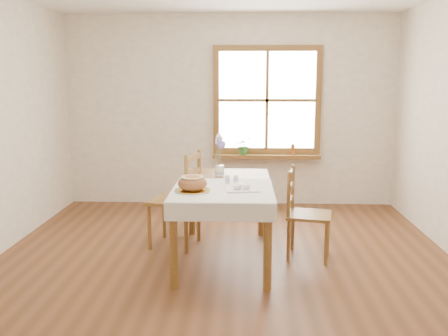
# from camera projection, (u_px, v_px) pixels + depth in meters

# --- Properties ---
(ground) EXTENTS (5.00, 5.00, 0.00)m
(ground) POSITION_uv_depth(u_px,v_px,m) (223.00, 269.00, 4.62)
(ground) COLOR brown
(ground) RESTS_ON ground
(room_walls) EXTENTS (4.60, 5.10, 2.65)m
(room_walls) POSITION_uv_depth(u_px,v_px,m) (223.00, 83.00, 4.32)
(room_walls) COLOR white
(room_walls) RESTS_ON ground
(window) EXTENTS (1.46, 0.08, 1.46)m
(window) POSITION_uv_depth(u_px,v_px,m) (267.00, 100.00, 6.77)
(window) COLOR olive
(window) RESTS_ON ground
(window_sill) EXTENTS (1.46, 0.20, 0.05)m
(window_sill) POSITION_uv_depth(u_px,v_px,m) (266.00, 156.00, 6.84)
(window_sill) COLOR olive
(window_sill) RESTS_ON ground
(dining_table) EXTENTS (0.90, 1.60, 0.75)m
(dining_table) POSITION_uv_depth(u_px,v_px,m) (224.00, 192.00, 4.80)
(dining_table) COLOR olive
(dining_table) RESTS_ON ground
(table_linen) EXTENTS (0.91, 0.99, 0.01)m
(table_linen) POSITION_uv_depth(u_px,v_px,m) (223.00, 190.00, 4.48)
(table_linen) COLOR silver
(table_linen) RESTS_ON dining_table
(chair_left) EXTENTS (0.58, 0.57, 1.00)m
(chair_left) POSITION_uv_depth(u_px,v_px,m) (174.00, 199.00, 5.21)
(chair_left) COLOR olive
(chair_left) RESTS_ON ground
(chair_right) EXTENTS (0.51, 0.49, 0.89)m
(chair_right) POSITION_uv_depth(u_px,v_px,m) (309.00, 214.00, 4.86)
(chair_right) COLOR olive
(chair_right) RESTS_ON ground
(bread_plate) EXTENTS (0.36, 0.36, 0.02)m
(bread_plate) POSITION_uv_depth(u_px,v_px,m) (193.00, 191.00, 4.39)
(bread_plate) COLOR silver
(bread_plate) RESTS_ON table_linen
(bread_loaf) EXTENTS (0.26, 0.26, 0.14)m
(bread_loaf) POSITION_uv_depth(u_px,v_px,m) (192.00, 182.00, 4.38)
(bread_loaf) COLOR #9F6238
(bread_loaf) RESTS_ON bread_plate
(egg_napkin) EXTENTS (0.33, 0.29, 0.01)m
(egg_napkin) POSITION_uv_depth(u_px,v_px,m) (242.00, 189.00, 4.45)
(egg_napkin) COLOR silver
(egg_napkin) RESTS_ON table_linen
(eggs) EXTENTS (0.25, 0.24, 0.05)m
(eggs) POSITION_uv_depth(u_px,v_px,m) (242.00, 186.00, 4.45)
(eggs) COLOR white
(eggs) RESTS_ON egg_napkin
(salt_shaker) EXTENTS (0.05, 0.05, 0.09)m
(salt_shaker) POSITION_uv_depth(u_px,v_px,m) (227.00, 179.00, 4.72)
(salt_shaker) COLOR silver
(salt_shaker) RESTS_ON table_linen
(pepper_shaker) EXTENTS (0.05, 0.05, 0.08)m
(pepper_shaker) POSITION_uv_depth(u_px,v_px,m) (236.00, 178.00, 4.76)
(pepper_shaker) COLOR silver
(pepper_shaker) RESTS_ON table_linen
(flower_vase) EXTENTS (0.11, 0.11, 0.11)m
(flower_vase) POSITION_uv_depth(u_px,v_px,m) (220.00, 171.00, 5.11)
(flower_vase) COLOR silver
(flower_vase) RESTS_ON dining_table
(lavender_bouquet) EXTENTS (0.17, 0.17, 0.32)m
(lavender_bouquet) POSITION_uv_depth(u_px,v_px,m) (220.00, 151.00, 5.07)
(lavender_bouquet) COLOR #7660AB
(lavender_bouquet) RESTS_ON flower_vase
(potted_plant) EXTENTS (0.24, 0.26, 0.19)m
(potted_plant) POSITION_uv_depth(u_px,v_px,m) (244.00, 147.00, 6.83)
(potted_plant) COLOR #31762F
(potted_plant) RESTS_ON window_sill
(amber_bottle) EXTENTS (0.07, 0.07, 0.15)m
(amber_bottle) POSITION_uv_depth(u_px,v_px,m) (293.00, 149.00, 6.81)
(amber_bottle) COLOR #9B4C1C
(amber_bottle) RESTS_ON window_sill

